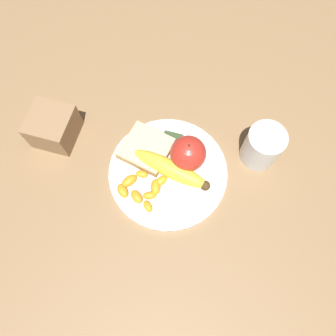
# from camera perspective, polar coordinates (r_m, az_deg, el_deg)

# --- Properties ---
(ground_plane) EXTENTS (3.00, 3.00, 0.00)m
(ground_plane) POSITION_cam_1_polar(r_m,az_deg,el_deg) (0.70, -0.00, -0.94)
(ground_plane) COLOR olive
(plate) EXTENTS (0.25, 0.25, 0.01)m
(plate) POSITION_cam_1_polar(r_m,az_deg,el_deg) (0.69, -0.00, -0.71)
(plate) COLOR white
(plate) RESTS_ON ground_plane
(juice_glass) EXTENTS (0.08, 0.08, 0.09)m
(juice_glass) POSITION_cam_1_polar(r_m,az_deg,el_deg) (0.71, 16.05, 3.54)
(juice_glass) COLOR silver
(juice_glass) RESTS_ON ground_plane
(apple) EXTENTS (0.07, 0.07, 0.08)m
(apple) POSITION_cam_1_polar(r_m,az_deg,el_deg) (0.67, 3.52, 2.53)
(apple) COLOR red
(apple) RESTS_ON plate
(banana) EXTENTS (0.17, 0.07, 0.04)m
(banana) POSITION_cam_1_polar(r_m,az_deg,el_deg) (0.67, 0.63, -0.26)
(banana) COLOR yellow
(banana) RESTS_ON plate
(bread_slice) EXTENTS (0.11, 0.11, 0.02)m
(bread_slice) POSITION_cam_1_polar(r_m,az_deg,el_deg) (0.70, -3.76, 3.43)
(bread_slice) COLOR #AB8751
(bread_slice) RESTS_ON plate
(fork) EXTENTS (0.11, 0.14, 0.00)m
(fork) POSITION_cam_1_polar(r_m,az_deg,el_deg) (0.69, 0.58, -0.62)
(fork) COLOR silver
(fork) RESTS_ON plate
(jam_packet) EXTENTS (0.04, 0.03, 0.02)m
(jam_packet) POSITION_cam_1_polar(r_m,az_deg,el_deg) (0.71, 0.71, 4.65)
(jam_packet) COLOR silver
(jam_packet) RESTS_ON plate
(orange_segment_0) EXTENTS (0.03, 0.04, 0.02)m
(orange_segment_0) POSITION_cam_1_polar(r_m,az_deg,el_deg) (0.67, -2.17, -3.34)
(orange_segment_0) COLOR orange
(orange_segment_0) RESTS_ON plate
(orange_segment_1) EXTENTS (0.04, 0.04, 0.02)m
(orange_segment_1) POSITION_cam_1_polar(r_m,az_deg,el_deg) (0.68, -6.75, -2.23)
(orange_segment_1) COLOR orange
(orange_segment_1) RESTS_ON plate
(orange_segment_2) EXTENTS (0.03, 0.03, 0.02)m
(orange_segment_2) POSITION_cam_1_polar(r_m,az_deg,el_deg) (0.68, -1.22, -2.28)
(orange_segment_2) COLOR orange
(orange_segment_2) RESTS_ON plate
(orange_segment_3) EXTENTS (0.03, 0.02, 0.02)m
(orange_segment_3) POSITION_cam_1_polar(r_m,az_deg,el_deg) (0.67, -3.24, -4.81)
(orange_segment_3) COLOR orange
(orange_segment_3) RESTS_ON plate
(orange_segment_4) EXTENTS (0.04, 0.04, 0.02)m
(orange_segment_4) POSITION_cam_1_polar(r_m,az_deg,el_deg) (0.67, -7.92, -3.96)
(orange_segment_4) COLOR orange
(orange_segment_4) RESTS_ON plate
(orange_segment_5) EXTENTS (0.03, 0.02, 0.01)m
(orange_segment_5) POSITION_cam_1_polar(r_m,az_deg,el_deg) (0.68, -4.57, -1.07)
(orange_segment_5) COLOR orange
(orange_segment_5) RESTS_ON plate
(orange_segment_6) EXTENTS (0.04, 0.04, 0.02)m
(orange_segment_6) POSITION_cam_1_polar(r_m,az_deg,el_deg) (0.67, -5.48, -5.02)
(orange_segment_6) COLOR orange
(orange_segment_6) RESTS_ON plate
(orange_segment_7) EXTENTS (0.03, 0.03, 0.01)m
(orange_segment_7) POSITION_cam_1_polar(r_m,az_deg,el_deg) (0.66, -3.53, -6.71)
(orange_segment_7) COLOR orange
(orange_segment_7) RESTS_ON plate
(condiment_caddy) EXTENTS (0.09, 0.09, 0.07)m
(condiment_caddy) POSITION_cam_1_polar(r_m,az_deg,el_deg) (0.75, -19.38, 6.77)
(condiment_caddy) COLOR #93704C
(condiment_caddy) RESTS_ON ground_plane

